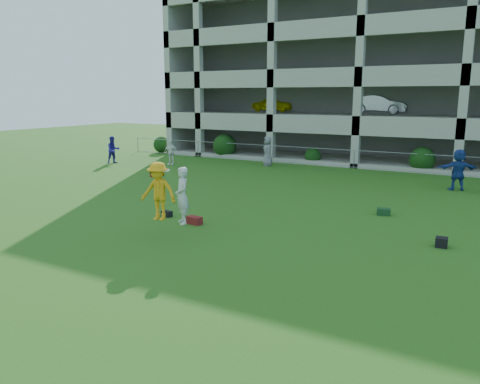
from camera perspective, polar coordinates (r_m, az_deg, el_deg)
The scene contains 14 objects.
ground at distance 13.93m, azimuth -8.66°, elevation -7.55°, with size 100.00×100.00×0.00m, color #235114.
bystander_a at distance 33.18m, azimuth -15.20°, elevation 4.97°, with size 0.90×0.70×1.84m, color #2C1F92.
bystander_b at distance 31.72m, azimuth -8.45°, elevation 4.81°, with size 0.98×0.41×1.67m, color white.
bystander_c at distance 30.94m, azimuth 3.39°, elevation 4.98°, with size 0.94×0.61×1.93m, color slate.
bystander_d at distance 25.20m, azimuth 25.05°, elevation 2.48°, with size 1.88×0.60×2.02m, color navy.
bag_red_a at distance 16.98m, azimuth -5.58°, elevation -3.45°, with size 0.55×0.30×0.28m, color #5C0F17.
bag_black_b at distance 18.17m, azimuth -8.92°, elevation -2.64°, with size 0.40×0.25×0.22m, color black.
bag_green_c at distance 19.02m, azimuth 17.10°, elevation -2.31°, with size 0.50×0.35×0.26m, color #13351E.
crate_d at distance 15.66m, azimuth 23.35°, elevation -5.65°, with size 0.35×0.35×0.30m, color black.
bag_red_f at distance 27.11m, azimuth -10.37°, elevation 2.06°, with size 0.45×0.28×0.24m, color #612110.
frisbee_contest at distance 15.49m, azimuth -9.27°, elevation -0.03°, with size 2.07×0.91×1.94m.
parking_garage at distance 38.90m, azimuth 17.73°, elevation 13.28°, with size 30.00×14.00×12.00m.
fence at distance 30.68m, azimuth 13.73°, elevation 3.95°, with size 36.06×0.06×1.20m.
shrub_row at distance 30.37m, azimuth 22.56°, elevation 5.02°, with size 34.38×2.52×3.50m.
Camera 1 is at (8.21, -10.30, 4.55)m, focal length 35.00 mm.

